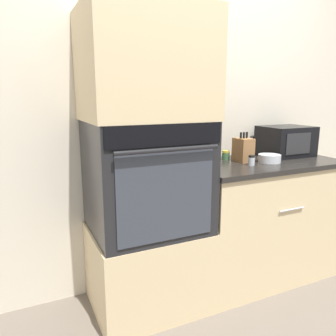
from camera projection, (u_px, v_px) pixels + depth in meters
ground_plane at (217, 314)px, 2.17m from camera, size 12.00×12.00×0.00m
wall_back at (176, 118)px, 2.46m from camera, size 8.00×0.05×2.50m
oven_cabinet_base at (148, 267)px, 2.22m from camera, size 0.74×0.60×0.56m
wall_oven at (147, 176)px, 2.09m from camera, size 0.72×0.64×0.71m
oven_cabinet_upper at (145, 66)px, 1.94m from camera, size 0.74×0.60×0.64m
counter_unit at (260, 219)px, 2.58m from camera, size 1.18×0.63×0.93m
microwave at (286, 141)px, 2.67m from camera, size 0.40×0.32×0.24m
knife_block at (243, 150)px, 2.43m from camera, size 0.11×0.14×0.22m
bowl at (269, 158)px, 2.42m from camera, size 0.16×0.16×0.06m
condiment_jar_near at (226, 155)px, 2.52m from camera, size 0.06×0.06×0.07m
condiment_jar_mid at (251, 160)px, 2.31m from camera, size 0.05×0.05×0.07m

